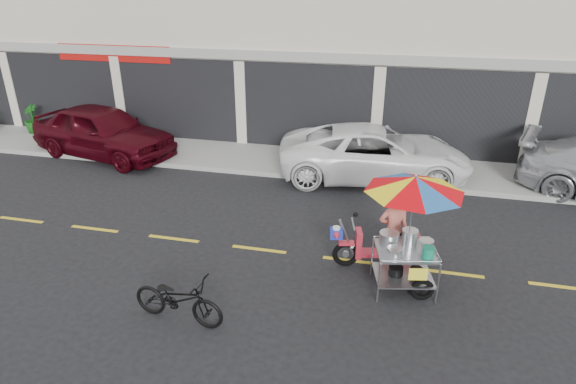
% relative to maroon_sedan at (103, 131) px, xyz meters
% --- Properties ---
extents(ground, '(90.00, 90.00, 0.00)m').
position_rel_maroon_sedan_xyz_m(ground, '(8.56, -4.56, -0.84)').
color(ground, black).
extents(sidewalk, '(45.00, 3.00, 0.15)m').
position_rel_maroon_sedan_xyz_m(sidewalk, '(8.56, 0.94, -0.76)').
color(sidewalk, gray).
rests_on(sidewalk, ground).
extents(shophouse_block, '(36.00, 8.11, 10.40)m').
position_rel_maroon_sedan_xyz_m(shophouse_block, '(11.37, 6.03, 3.40)').
color(shophouse_block, beige).
rests_on(shophouse_block, ground).
extents(centerline, '(42.00, 0.10, 0.01)m').
position_rel_maroon_sedan_xyz_m(centerline, '(8.56, -4.56, -0.83)').
color(centerline, gold).
rests_on(centerline, ground).
extents(maroon_sedan, '(5.24, 3.08, 1.67)m').
position_rel_maroon_sedan_xyz_m(maroon_sedan, '(0.00, 0.00, 0.00)').
color(maroon_sedan, '#37040C').
rests_on(maroon_sedan, ground).
extents(white_pickup, '(5.76, 3.29, 1.51)m').
position_rel_maroon_sedan_xyz_m(white_pickup, '(8.66, 0.14, -0.08)').
color(white_pickup, white).
rests_on(white_pickup, ground).
extents(plant_short, '(0.76, 0.76, 1.04)m').
position_rel_maroon_sedan_xyz_m(plant_short, '(-3.76, 1.30, -0.16)').
color(plant_short, '#114A10').
rests_on(plant_short, sidewalk).
extents(near_bicycle, '(1.72, 0.76, 0.88)m').
position_rel_maroon_sedan_xyz_m(near_bicycle, '(5.90, -7.11, -0.40)').
color(near_bicycle, black).
rests_on(near_bicycle, ground).
extents(food_vendor_rig, '(2.56, 2.08, 2.30)m').
position_rel_maroon_sedan_xyz_m(food_vendor_rig, '(9.49, -5.00, 0.61)').
color(food_vendor_rig, black).
rests_on(food_vendor_rig, ground).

